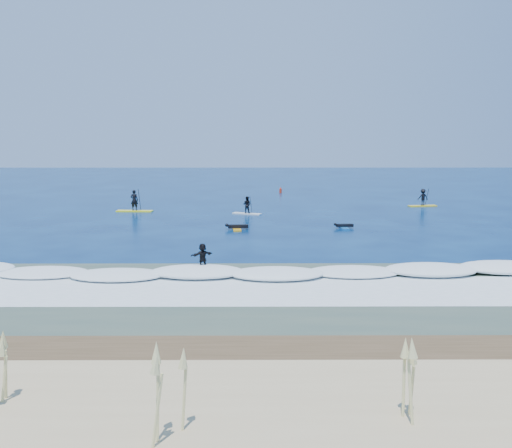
{
  "coord_description": "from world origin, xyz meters",
  "views": [
    {
      "loc": [
        -0.15,
        -38.44,
        7.22
      ],
      "look_at": [
        0.04,
        2.63,
        0.6
      ],
      "focal_mm": 40.0,
      "sensor_mm": 36.0,
      "label": 1
    }
  ],
  "objects_px": {
    "marker_buoy": "(281,190)",
    "sup_paddler_center": "(247,207)",
    "wave_surfer": "(203,258)",
    "prone_paddler_near": "(237,227)",
    "prone_paddler_far": "(344,226)",
    "sup_paddler_left": "(134,204)",
    "sup_paddler_right": "(423,199)"
  },
  "relations": [
    {
      "from": "sup_paddler_center",
      "to": "sup_paddler_right",
      "type": "height_order",
      "value": "sup_paddler_right"
    },
    {
      "from": "sup_paddler_left",
      "to": "prone_paddler_near",
      "type": "xyz_separation_m",
      "value": [
        9.71,
        -9.8,
        -0.57
      ]
    },
    {
      "from": "sup_paddler_left",
      "to": "sup_paddler_center",
      "type": "distance_m",
      "value": 10.54
    },
    {
      "from": "sup_paddler_left",
      "to": "sup_paddler_right",
      "type": "relative_size",
      "value": 1.17
    },
    {
      "from": "prone_paddler_near",
      "to": "marker_buoy",
      "type": "bearing_deg",
      "value": -14.2
    },
    {
      "from": "sup_paddler_center",
      "to": "sup_paddler_right",
      "type": "xyz_separation_m",
      "value": [
        17.27,
        5.44,
        0.09
      ]
    },
    {
      "from": "sup_paddler_left",
      "to": "prone_paddler_far",
      "type": "xyz_separation_m",
      "value": [
        17.84,
        -9.26,
        -0.6
      ]
    },
    {
      "from": "sup_paddler_left",
      "to": "sup_paddler_center",
      "type": "xyz_separation_m",
      "value": [
        10.39,
        -1.81,
        -0.04
      ]
    },
    {
      "from": "wave_surfer",
      "to": "prone_paddler_near",
      "type": "bearing_deg",
      "value": 53.04
    },
    {
      "from": "marker_buoy",
      "to": "sup_paddler_center",
      "type": "bearing_deg",
      "value": -102.01
    },
    {
      "from": "sup_paddler_center",
      "to": "wave_surfer",
      "type": "xyz_separation_m",
      "value": [
        -2.06,
        -21.47,
        0.12
      ]
    },
    {
      "from": "prone_paddler_far",
      "to": "marker_buoy",
      "type": "height_order",
      "value": "marker_buoy"
    },
    {
      "from": "prone_paddler_far",
      "to": "marker_buoy",
      "type": "relative_size",
      "value": 2.59
    },
    {
      "from": "sup_paddler_right",
      "to": "wave_surfer",
      "type": "height_order",
      "value": "sup_paddler_right"
    },
    {
      "from": "sup_paddler_left",
      "to": "prone_paddler_far",
      "type": "bearing_deg",
      "value": -22.3
    },
    {
      "from": "prone_paddler_near",
      "to": "prone_paddler_far",
      "type": "bearing_deg",
      "value": -90.6
    },
    {
      "from": "sup_paddler_left",
      "to": "sup_paddler_right",
      "type": "bearing_deg",
      "value": 12.6
    },
    {
      "from": "sup_paddler_center",
      "to": "wave_surfer",
      "type": "relative_size",
      "value": 1.37
    },
    {
      "from": "prone_paddler_near",
      "to": "marker_buoy",
      "type": "relative_size",
      "value": 3.02
    },
    {
      "from": "wave_surfer",
      "to": "sup_paddler_left",
      "type": "bearing_deg",
      "value": 78.6
    },
    {
      "from": "sup_paddler_left",
      "to": "prone_paddler_near",
      "type": "relative_size",
      "value": 1.52
    },
    {
      "from": "sup_paddler_center",
      "to": "prone_paddler_far",
      "type": "relative_size",
      "value": 1.39
    },
    {
      "from": "prone_paddler_near",
      "to": "sup_paddler_left",
      "type": "bearing_deg",
      "value": 40.39
    },
    {
      "from": "sup_paddler_left",
      "to": "marker_buoy",
      "type": "distance_m",
      "value": 21.6
    },
    {
      "from": "prone_paddler_near",
      "to": "marker_buoy",
      "type": "xyz_separation_m",
      "value": [
        4.51,
        26.04,
        0.17
      ]
    },
    {
      "from": "sup_paddler_left",
      "to": "wave_surfer",
      "type": "distance_m",
      "value": 24.72
    },
    {
      "from": "sup_paddler_right",
      "to": "prone_paddler_near",
      "type": "height_order",
      "value": "sup_paddler_right"
    },
    {
      "from": "sup_paddler_center",
      "to": "wave_surfer",
      "type": "bearing_deg",
      "value": -72.89
    },
    {
      "from": "sup_paddler_left",
      "to": "sup_paddler_right",
      "type": "xyz_separation_m",
      "value": [
        27.66,
        3.63,
        0.04
      ]
    },
    {
      "from": "sup_paddler_center",
      "to": "prone_paddler_near",
      "type": "distance_m",
      "value": 8.03
    },
    {
      "from": "sup_paddler_left",
      "to": "prone_paddler_far",
      "type": "distance_m",
      "value": 20.11
    },
    {
      "from": "sup_paddler_right",
      "to": "prone_paddler_near",
      "type": "relative_size",
      "value": 1.3
    }
  ]
}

